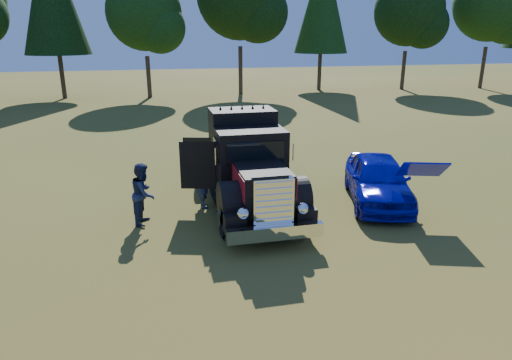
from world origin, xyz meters
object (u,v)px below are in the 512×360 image
Objects in this scene: spectator_near at (203,181)px; spectator_far at (144,193)px; hotrod_coupe at (378,179)px; diamond_t_truck at (248,168)px.

spectator_far is (-1.82, -0.88, 0.04)m from spectator_near.
diamond_t_truck is at bearing 172.98° from hotrod_coupe.
diamond_t_truck is at bearing -64.09° from spectator_far.
hotrod_coupe is (4.24, -0.52, -0.50)m from diamond_t_truck.
hotrod_coupe is 7.46m from spectator_far.
spectator_near is at bearing 171.98° from hotrod_coupe.
diamond_t_truck is 3.29m from spectator_far.
spectator_far is (-7.46, -0.09, 0.13)m from hotrod_coupe.
diamond_t_truck is 1.47× the size of hotrod_coupe.
spectator_far reaches higher than spectator_near.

